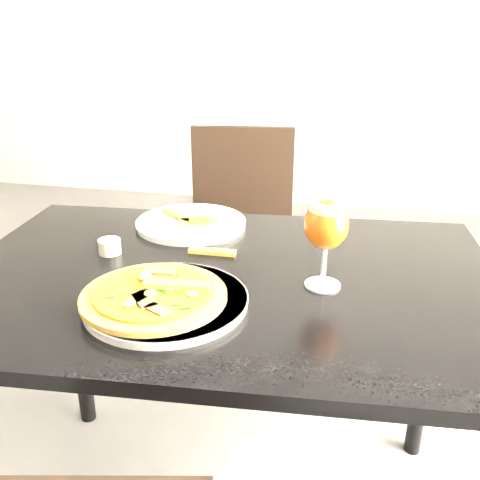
% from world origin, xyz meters
% --- Properties ---
extents(dining_table, '(1.26, 0.90, 0.75)m').
position_xyz_m(dining_table, '(0.31, 0.19, 0.66)').
color(dining_table, black).
rests_on(dining_table, ground).
extents(chair_far, '(0.47, 0.47, 0.90)m').
position_xyz_m(chair_far, '(0.16, 1.02, 0.49)').
color(chair_far, black).
rests_on(chair_far, ground).
extents(plate_main, '(0.34, 0.34, 0.02)m').
position_xyz_m(plate_main, '(0.23, 0.03, 0.76)').
color(plate_main, white).
rests_on(plate_main, dining_table).
extents(pizza, '(0.28, 0.28, 0.03)m').
position_xyz_m(pizza, '(0.21, 0.02, 0.78)').
color(pizza, olive).
rests_on(pizza, plate_main).
extents(plate_second, '(0.35, 0.35, 0.02)m').
position_xyz_m(plate_second, '(0.15, 0.46, 0.76)').
color(plate_second, white).
rests_on(plate_second, dining_table).
extents(crust_scraps, '(0.19, 0.14, 0.01)m').
position_xyz_m(crust_scraps, '(0.16, 0.44, 0.77)').
color(crust_scraps, olive).
rests_on(crust_scraps, plate_second).
extents(loose_crust, '(0.11, 0.03, 0.01)m').
position_xyz_m(loose_crust, '(0.25, 0.29, 0.75)').
color(loose_crust, olive).
rests_on(loose_crust, dining_table).
extents(sauce_cup, '(0.05, 0.05, 0.04)m').
position_xyz_m(sauce_cup, '(0.01, 0.24, 0.77)').
color(sauce_cup, '#B3B2A1').
rests_on(sauce_cup, dining_table).
extents(beer_glass, '(0.09, 0.09, 0.19)m').
position_xyz_m(beer_glass, '(0.52, 0.17, 0.89)').
color(beer_glass, silver).
rests_on(beer_glass, dining_table).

